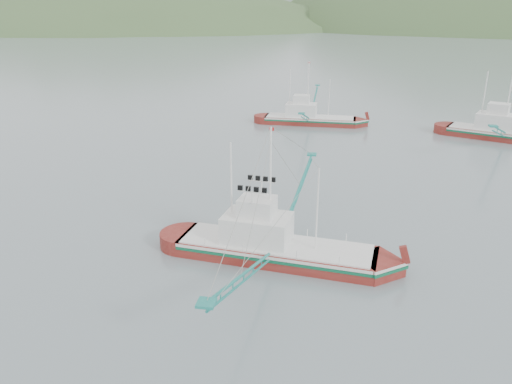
# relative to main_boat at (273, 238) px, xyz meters

# --- Properties ---
(ground) EXTENTS (1200.00, 1200.00, 0.00)m
(ground) POSITION_rel_main_boat_xyz_m (-1.90, -1.82, -1.56)
(ground) COLOR slate
(ground) RESTS_ON ground
(main_boat) EXTENTS (13.82, 24.31, 9.88)m
(main_boat) POSITION_rel_main_boat_xyz_m (0.00, 0.00, 0.00)
(main_boat) COLOR maroon
(main_boat) RESTS_ON ground
(bg_boat_right) EXTENTS (14.74, 24.84, 10.56)m
(bg_boat_right) POSITION_rel_main_boat_xyz_m (25.18, 37.16, 0.58)
(bg_boat_right) COLOR maroon
(bg_boat_right) RESTS_ON ground
(bg_boat_far) EXTENTS (13.25, 23.85, 9.65)m
(bg_boat_far) POSITION_rel_main_boat_xyz_m (-0.56, 42.19, -0.24)
(bg_boat_far) COLOR maroon
(bg_boat_far) RESTS_ON ground
(headland_left) EXTENTS (448.00, 308.00, 210.00)m
(headland_left) POSITION_rel_main_boat_xyz_m (-181.90, 358.18, -1.56)
(headland_left) COLOR #3C592E
(headland_left) RESTS_ON ground
(ridge_distant) EXTENTS (960.00, 400.00, 240.00)m
(ridge_distant) POSITION_rel_main_boat_xyz_m (28.10, 558.18, -1.56)
(ridge_distant) COLOR slate
(ridge_distant) RESTS_ON ground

